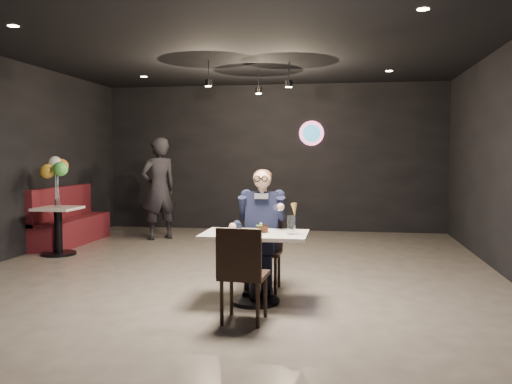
% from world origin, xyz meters
% --- Properties ---
extents(floor, '(9.00, 9.00, 0.00)m').
position_xyz_m(floor, '(0.00, 0.00, 0.00)').
color(floor, slate).
rests_on(floor, ground).
extents(wall_sign, '(0.50, 0.06, 0.50)m').
position_xyz_m(wall_sign, '(0.80, 4.47, 2.00)').
color(wall_sign, pink).
rests_on(wall_sign, floor).
extents(pendant_lights, '(1.40, 1.20, 0.36)m').
position_xyz_m(pendant_lights, '(0.00, 2.00, 2.88)').
color(pendant_lights, black).
rests_on(pendant_lights, floor).
extents(main_table, '(1.10, 0.70, 0.75)m').
position_xyz_m(main_table, '(0.53, -1.05, 0.38)').
color(main_table, white).
rests_on(main_table, floor).
extents(chair_far, '(0.42, 0.46, 0.92)m').
position_xyz_m(chair_far, '(0.53, -0.50, 0.46)').
color(chair_far, black).
rests_on(chair_far, floor).
extents(chair_near, '(0.45, 0.49, 0.92)m').
position_xyz_m(chair_near, '(0.53, -1.69, 0.46)').
color(chair_near, black).
rests_on(chair_near, floor).
extents(seated_man, '(0.60, 0.80, 1.44)m').
position_xyz_m(seated_man, '(0.53, -0.50, 0.72)').
color(seated_man, black).
rests_on(seated_man, floor).
extents(dessert_plate, '(0.22, 0.22, 0.01)m').
position_xyz_m(dessert_plate, '(0.58, -1.11, 0.76)').
color(dessert_plate, white).
rests_on(dessert_plate, main_table).
extents(cake_slice, '(0.13, 0.11, 0.07)m').
position_xyz_m(cake_slice, '(0.62, -1.10, 0.80)').
color(cake_slice, black).
rests_on(cake_slice, dessert_plate).
extents(mint_leaf, '(0.07, 0.04, 0.01)m').
position_xyz_m(mint_leaf, '(0.59, -1.14, 0.84)').
color(mint_leaf, '#328F2F').
rests_on(mint_leaf, cake_slice).
extents(sundae_glass, '(0.08, 0.08, 0.19)m').
position_xyz_m(sundae_glass, '(0.92, -1.08, 0.85)').
color(sundae_glass, silver).
rests_on(sundae_glass, main_table).
extents(wafer_cone, '(0.08, 0.08, 0.14)m').
position_xyz_m(wafer_cone, '(0.95, -1.08, 1.00)').
color(wafer_cone, '#B08B48').
rests_on(wafer_cone, sundae_glass).
extents(booth_bench, '(0.50, 2.01, 1.01)m').
position_xyz_m(booth_bench, '(-3.25, 2.18, 0.50)').
color(booth_bench, '#4D1014').
rests_on(booth_bench, floor).
extents(side_table, '(0.61, 0.61, 0.76)m').
position_xyz_m(side_table, '(-2.95, 1.18, 0.38)').
color(side_table, white).
rests_on(side_table, floor).
extents(balloon_vase, '(0.09, 0.09, 0.14)m').
position_xyz_m(balloon_vase, '(-2.95, 1.18, 0.82)').
color(balloon_vase, silver).
rests_on(balloon_vase, side_table).
extents(balloon_bunch, '(0.41, 0.41, 0.68)m').
position_xyz_m(balloon_bunch, '(-2.95, 1.18, 1.24)').
color(balloon_bunch, gold).
rests_on(balloon_bunch, balloon_vase).
extents(passerby, '(0.81, 0.80, 1.88)m').
position_xyz_m(passerby, '(-1.92, 2.94, 0.94)').
color(passerby, black).
rests_on(passerby, floor).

